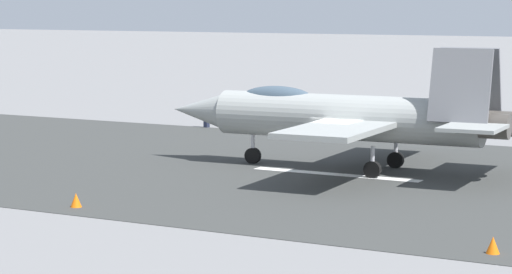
% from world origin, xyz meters
% --- Properties ---
extents(ground_plane, '(400.00, 400.00, 0.00)m').
position_xyz_m(ground_plane, '(0.00, 0.00, 0.00)').
color(ground_plane, slate).
extents(runway_strip, '(240.00, 26.00, 0.02)m').
position_xyz_m(runway_strip, '(-0.02, 0.00, 0.01)').
color(runway_strip, '#363836').
rests_on(runway_strip, ground).
extents(fighter_jet, '(16.91, 14.31, 5.71)m').
position_xyz_m(fighter_jet, '(0.07, -1.43, 2.51)').
color(fighter_jet, '#969A97').
rests_on(fighter_jet, ground).
extents(crew_person, '(0.70, 0.36, 1.67)m').
position_xyz_m(crew_person, '(14.35, -13.01, 0.83)').
color(crew_person, '#1E2338').
rests_on(crew_person, ground).
extents(marker_cone_near, '(0.44, 0.44, 0.55)m').
position_xyz_m(marker_cone_near, '(-10.62, 11.68, 0.28)').
color(marker_cone_near, orange).
rests_on(marker_cone_near, ground).
extents(marker_cone_mid, '(0.44, 0.44, 0.55)m').
position_xyz_m(marker_cone_mid, '(5.28, 11.68, 0.28)').
color(marker_cone_mid, orange).
rests_on(marker_cone_mid, ground).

